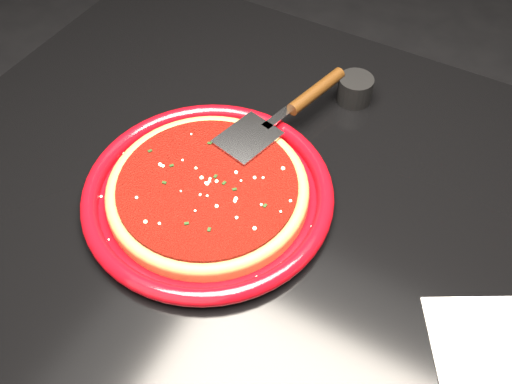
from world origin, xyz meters
TOP-DOWN VIEW (x-y plane):
  - table at (0.00, 0.00)m, footprint 1.20×0.80m
  - plate at (-0.14, -0.06)m, footprint 0.44×0.44m
  - pizza_crust at (-0.14, -0.06)m, footprint 0.35×0.35m
  - pizza_crust_rim at (-0.14, -0.06)m, footprint 0.35×0.35m
  - pizza_sauce at (-0.14, -0.06)m, footprint 0.31×0.31m
  - parmesan_dusting at (-0.14, -0.06)m, footprint 0.24×0.24m
  - basil_flecks at (-0.14, -0.06)m, footprint 0.22×0.22m
  - pizza_server at (-0.11, 0.11)m, footprint 0.15×0.30m
  - napkin_a at (0.28, -0.09)m, footprint 0.21×0.21m
  - ramekin at (-0.05, 0.24)m, footprint 0.06×0.06m

SIDE VIEW (x-z plane):
  - table at x=0.00m, z-range 0.00..0.75m
  - napkin_a at x=0.28m, z-range 0.75..0.75m
  - plate at x=-0.14m, z-range 0.75..0.78m
  - pizza_crust at x=-0.14m, z-range 0.76..0.77m
  - ramekin at x=-0.05m, z-range 0.75..0.79m
  - pizza_crust_rim at x=-0.14m, z-range 0.77..0.78m
  - pizza_sauce at x=-0.14m, z-range 0.77..0.78m
  - basil_flecks at x=-0.14m, z-range 0.78..0.79m
  - parmesan_dusting at x=-0.14m, z-range 0.78..0.79m
  - pizza_server at x=-0.11m, z-range 0.78..0.80m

